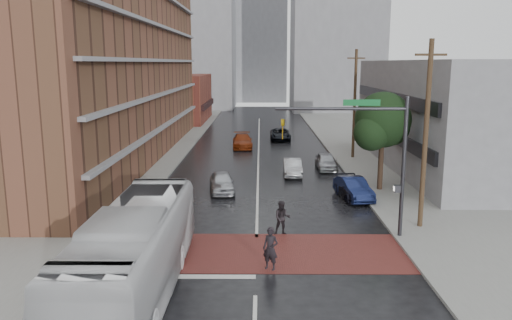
{
  "coord_description": "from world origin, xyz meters",
  "views": [
    {
      "loc": [
        0.19,
        -21.79,
        8.81
      ],
      "look_at": [
        -0.06,
        5.33,
        3.5
      ],
      "focal_mm": 35.0,
      "sensor_mm": 36.0,
      "label": 1
    }
  ],
  "objects_px": {
    "pedestrian_b": "(282,218)",
    "car_travel_b": "(292,167)",
    "car_travel_a": "(222,182)",
    "car_parked_far": "(326,161)",
    "car_parked_near": "(353,188)",
    "transit_bus": "(135,252)",
    "car_parked_mid": "(353,189)",
    "pedestrian_a": "(270,249)",
    "car_travel_c": "(242,141)",
    "suv_travel": "(280,134)"
  },
  "relations": [
    {
      "from": "pedestrian_b",
      "to": "car_travel_b",
      "type": "distance_m",
      "value": 13.92
    },
    {
      "from": "car_travel_a",
      "to": "car_parked_far",
      "type": "relative_size",
      "value": 1.0
    },
    {
      "from": "car_travel_b",
      "to": "car_parked_near",
      "type": "height_order",
      "value": "car_parked_near"
    },
    {
      "from": "transit_bus",
      "to": "pedestrian_b",
      "type": "xyz_separation_m",
      "value": [
        5.92,
        6.86,
        -0.83
      ]
    },
    {
      "from": "transit_bus",
      "to": "car_parked_mid",
      "type": "xyz_separation_m",
      "value": [
        10.89,
        14.07,
        -1.1
      ]
    },
    {
      "from": "pedestrian_a",
      "to": "pedestrian_b",
      "type": "xyz_separation_m",
      "value": [
        0.7,
        4.5,
        -0.05
      ]
    },
    {
      "from": "transit_bus",
      "to": "car_parked_mid",
      "type": "relative_size",
      "value": 2.86
    },
    {
      "from": "car_travel_a",
      "to": "car_travel_c",
      "type": "height_order",
      "value": "car_travel_c"
    },
    {
      "from": "car_parked_mid",
      "to": "car_parked_far",
      "type": "distance_m",
      "value": 8.9
    },
    {
      "from": "pedestrian_b",
      "to": "car_travel_b",
      "type": "relative_size",
      "value": 0.45
    },
    {
      "from": "car_travel_a",
      "to": "car_parked_mid",
      "type": "height_order",
      "value": "car_travel_a"
    },
    {
      "from": "pedestrian_b",
      "to": "car_parked_far",
      "type": "xyz_separation_m",
      "value": [
        4.36,
        16.09,
        -0.2
      ]
    },
    {
      "from": "car_travel_c",
      "to": "suv_travel",
      "type": "distance_m",
      "value": 6.74
    },
    {
      "from": "car_travel_b",
      "to": "car_travel_c",
      "type": "height_order",
      "value": "car_travel_c"
    },
    {
      "from": "pedestrian_a",
      "to": "car_parked_near",
      "type": "bearing_deg",
      "value": 88.14
    },
    {
      "from": "pedestrian_a",
      "to": "car_travel_a",
      "type": "height_order",
      "value": "pedestrian_a"
    },
    {
      "from": "transit_bus",
      "to": "car_parked_mid",
      "type": "distance_m",
      "value": 17.83
    },
    {
      "from": "transit_bus",
      "to": "pedestrian_b",
      "type": "relative_size",
      "value": 6.93
    },
    {
      "from": "car_travel_c",
      "to": "suv_travel",
      "type": "height_order",
      "value": "car_travel_c"
    },
    {
      "from": "pedestrian_b",
      "to": "suv_travel",
      "type": "distance_m",
      "value": 32.2
    },
    {
      "from": "pedestrian_a",
      "to": "car_parked_far",
      "type": "distance_m",
      "value": 21.2
    },
    {
      "from": "car_travel_c",
      "to": "transit_bus",
      "type": "bearing_deg",
      "value": -98.09
    },
    {
      "from": "suv_travel",
      "to": "pedestrian_b",
      "type": "bearing_deg",
      "value": -92.26
    },
    {
      "from": "transit_bus",
      "to": "pedestrian_a",
      "type": "xyz_separation_m",
      "value": [
        5.22,
        2.36,
        -0.78
      ]
    },
    {
      "from": "car_travel_b",
      "to": "car_parked_mid",
      "type": "xyz_separation_m",
      "value": [
        3.57,
        -6.64,
        -0.03
      ]
    },
    {
      "from": "suv_travel",
      "to": "pedestrian_a",
      "type": "bearing_deg",
      "value": -93.1
    },
    {
      "from": "car_parked_near",
      "to": "car_travel_c",
      "type": "bearing_deg",
      "value": 101.94
    },
    {
      "from": "car_travel_a",
      "to": "car_travel_c",
      "type": "xyz_separation_m",
      "value": [
        0.77,
        18.23,
        0.03
      ]
    },
    {
      "from": "car_travel_c",
      "to": "car_parked_mid",
      "type": "xyz_separation_m",
      "value": [
        8.01,
        -19.69,
        -0.09
      ]
    },
    {
      "from": "transit_bus",
      "to": "car_parked_far",
      "type": "distance_m",
      "value": 25.17
    },
    {
      "from": "transit_bus",
      "to": "car_travel_b",
      "type": "height_order",
      "value": "transit_bus"
    },
    {
      "from": "transit_bus",
      "to": "car_parked_mid",
      "type": "height_order",
      "value": "transit_bus"
    },
    {
      "from": "transit_bus",
      "to": "car_parked_near",
      "type": "distance_m",
      "value": 17.66
    },
    {
      "from": "transit_bus",
      "to": "car_travel_a",
      "type": "distance_m",
      "value": 15.71
    },
    {
      "from": "suv_travel",
      "to": "car_parked_far",
      "type": "height_order",
      "value": "car_parked_far"
    },
    {
      "from": "car_parked_far",
      "to": "car_travel_a",
      "type": "bearing_deg",
      "value": -137.66
    },
    {
      "from": "car_travel_a",
      "to": "transit_bus",
      "type": "bearing_deg",
      "value": -105.35
    },
    {
      "from": "pedestrian_b",
      "to": "pedestrian_a",
      "type": "bearing_deg",
      "value": -99.95
    },
    {
      "from": "car_travel_a",
      "to": "suv_travel",
      "type": "relative_size",
      "value": 0.83
    },
    {
      "from": "car_travel_c",
      "to": "car_travel_a",
      "type": "bearing_deg",
      "value": -95.63
    },
    {
      "from": "pedestrian_a",
      "to": "car_parked_far",
      "type": "xyz_separation_m",
      "value": [
        5.05,
        20.59,
        -0.26
      ]
    },
    {
      "from": "transit_bus",
      "to": "car_travel_c",
      "type": "relative_size",
      "value": 2.49
    },
    {
      "from": "pedestrian_b",
      "to": "car_parked_far",
      "type": "distance_m",
      "value": 16.67
    },
    {
      "from": "car_travel_b",
      "to": "car_parked_far",
      "type": "xyz_separation_m",
      "value": [
        2.95,
        2.24,
        0.03
      ]
    },
    {
      "from": "car_travel_b",
      "to": "car_parked_far",
      "type": "relative_size",
      "value": 0.99
    },
    {
      "from": "suv_travel",
      "to": "car_travel_c",
      "type": "bearing_deg",
      "value": -128.65
    },
    {
      "from": "car_travel_b",
      "to": "suv_travel",
      "type": "bearing_deg",
      "value": 90.91
    },
    {
      "from": "car_travel_a",
      "to": "car_parked_far",
      "type": "distance_m",
      "value": 11.03
    },
    {
      "from": "car_parked_near",
      "to": "car_parked_far",
      "type": "bearing_deg",
      "value": 83.91
    },
    {
      "from": "pedestrian_b",
      "to": "car_parked_mid",
      "type": "relative_size",
      "value": 0.41
    }
  ]
}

